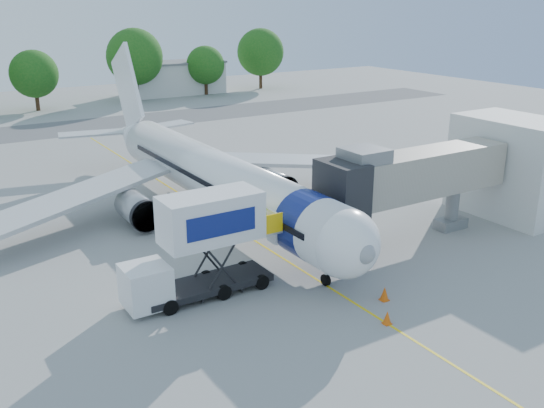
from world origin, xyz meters
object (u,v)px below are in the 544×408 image
jet_bridge (406,177)px  aircraft (212,176)px  catering_hiloader (200,247)px  ground_tug (532,336)px

jet_bridge → aircraft: bearing=125.7°
catering_hiloader → ground_tug: bearing=-51.6°
aircraft → catering_hiloader: bearing=-119.4°
jet_bridge → catering_hiloader: 14.35m
jet_bridge → ground_tug: jet_bridge is taller
jet_bridge → ground_tug: bearing=-108.7°
catering_hiloader → ground_tug: catering_hiloader is taller
jet_bridge → catering_hiloader: jet_bridge is taller
jet_bridge → ground_tug: 13.80m
ground_tug → aircraft: bearing=116.3°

